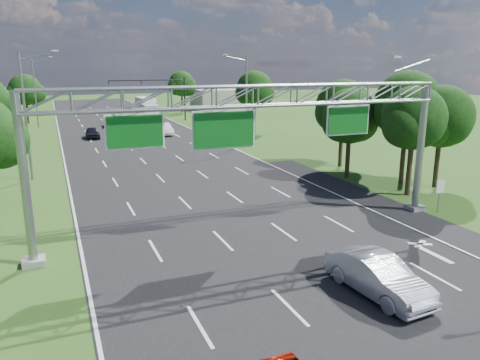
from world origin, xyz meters
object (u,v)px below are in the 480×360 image
sign_gantry (257,108)px  regulatory_sign (440,190)px  box_truck (147,107)px  silver_sedan (378,276)px  traffic_signal (163,89)px

sign_gantry → regulatory_sign: sign_gantry is taller
regulatory_sign → box_truck: (-6.10, 62.47, 0.07)m
regulatory_sign → silver_sedan: bearing=-144.6°
sign_gantry → traffic_signal: (7.15, 53.00, -1.72)m
sign_gantry → traffic_signal: size_ratio=1.92×
sign_gantry → box_truck: 61.97m
sign_gantry → regulatory_sign: (12.07, -1.02, -5.38)m
sign_gantry → box_truck: sign_gantry is taller
regulatory_sign → silver_sedan: size_ratio=0.43×
regulatory_sign → traffic_signal: bearing=95.2°
traffic_signal → box_truck: (-1.18, 8.45, -3.59)m
sign_gantry → silver_sedan: bearing=-78.6°
regulatory_sign → box_truck: 62.77m
box_truck → silver_sedan: bearing=-95.0°
regulatory_sign → sign_gantry: bearing=175.2°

